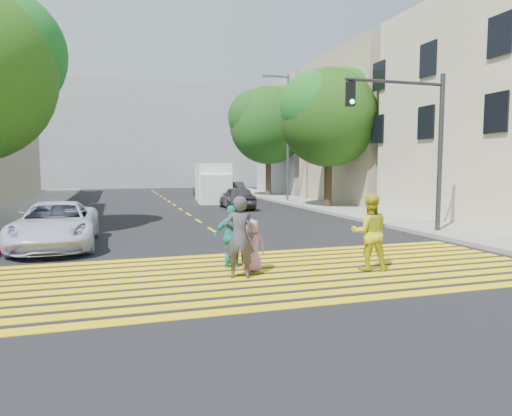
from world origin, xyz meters
name	(u,v)px	position (x,y,z in m)	size (l,w,h in m)	color
ground	(298,286)	(0.00, 0.00, 0.00)	(120.00, 120.00, 0.00)	black
sidewalk_left	(33,206)	(-8.50, 22.00, 0.07)	(3.00, 40.00, 0.15)	gray
sidewalk_right	(335,208)	(8.50, 15.00, 0.07)	(3.00, 60.00, 0.15)	gray
curb_red	(0,250)	(-6.90, 6.00, 0.08)	(0.20, 8.00, 0.16)	maroon
crosswalk	(277,273)	(0.00, 1.28, 0.01)	(13.40, 5.30, 0.01)	yellow
lane_line	(171,203)	(0.00, 22.50, 0.01)	(0.12, 34.40, 0.01)	yellow
building_right_tan	(394,130)	(15.00, 19.00, 5.00)	(10.00, 10.00, 10.00)	tan
building_right_grey	(325,139)	(15.00, 30.00, 5.00)	(10.00, 10.00, 10.00)	gray
backdrop_block	(145,137)	(0.00, 48.00, 6.00)	(30.00, 8.00, 12.00)	gray
tree_right_near	(330,113)	(8.47, 15.75, 5.64)	(6.31, 5.75, 8.33)	#322510
tree_right_far	(269,121)	(8.43, 26.59, 6.12)	(7.65, 7.24, 9.07)	black
pedestrian_man	(239,237)	(-0.99, 1.07, 0.94)	(0.68, 0.45, 1.87)	#3D3B47
pedestrian_woman	(370,232)	(2.23, 0.89, 0.93)	(0.91, 0.71, 1.87)	gold
pedestrian_child	(252,246)	(-0.55, 1.53, 0.64)	(0.63, 0.41, 1.28)	#C075A3
pedestrian_extra	(232,237)	(-0.90, 2.12, 0.78)	(0.92, 0.38, 1.57)	teal
white_sedan	(56,225)	(-5.43, 6.55, 0.71)	(2.35, 5.11, 1.42)	silver
dark_car_near	(237,197)	(3.24, 17.22, 0.68)	(1.59, 3.96, 1.35)	#2D2D2E
silver_car	(207,188)	(3.59, 28.49, 0.67)	(1.88, 4.61, 1.34)	gray
dark_car_parked	(234,191)	(4.92, 24.49, 0.66)	(1.40, 4.03, 1.33)	black
white_van	(213,184)	(2.95, 22.88, 1.29)	(2.79, 5.97, 2.72)	white
traffic_signal	(416,131)	(6.71, 5.33, 3.79)	(3.99, 0.34, 5.85)	#313235
street_lamp	(286,130)	(7.56, 20.62, 4.99)	(1.97, 0.32, 8.70)	slate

